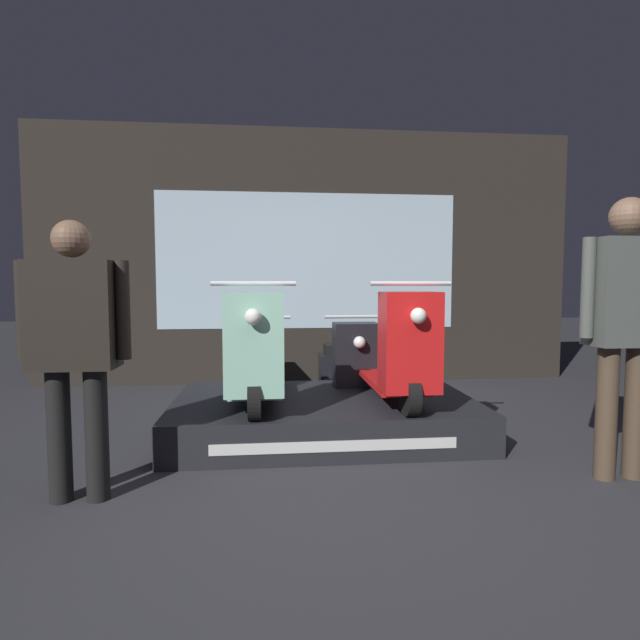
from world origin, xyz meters
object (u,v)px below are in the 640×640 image
Objects in this scene: scooter_display_right at (391,354)px; person_left_browsing at (75,336)px; person_right_browsing at (625,313)px; scooter_backrow_0 at (260,370)px; scooter_display_left at (257,356)px; scooter_backrow_1 at (347,368)px.

person_left_browsing is at bearing -153.02° from scooter_display_right.
scooter_backrow_0 is at bearing 137.23° from person_right_browsing.
scooter_display_left is 1.11m from scooter_display_right.
scooter_backrow_0 is (0.00, 1.11, -0.31)m from scooter_display_left.
scooter_backrow_1 is (0.91, 1.11, -0.31)m from scooter_display_left.
scooter_backrow_1 is (-0.20, 1.11, -0.31)m from scooter_display_right.
scooter_display_right is 0.93× the size of person_right_browsing.
scooter_display_right is at bearing 0.00° from scooter_display_left.
scooter_display_right is at bearing 139.31° from person_right_browsing.
scooter_display_left is at bearing 155.53° from person_right_browsing.
scooter_backrow_0 is 2.47m from person_left_browsing.
scooter_display_left is 0.93× the size of person_right_browsing.
scooter_display_right is 1.04× the size of person_left_browsing.
scooter_display_right is 1.60m from scooter_backrow_0.
person_left_browsing is 3.36m from person_right_browsing.
scooter_display_left reaches higher than scooter_backrow_0.
scooter_display_left is 1.00× the size of scooter_backrow_0.
person_left_browsing is 0.90× the size of person_right_browsing.
scooter_backrow_0 is (-1.11, 1.11, -0.31)m from scooter_display_right.
scooter_backrow_0 and scooter_backrow_1 have the same top height.
person_right_browsing is at bearing -56.33° from scooter_backrow_1.
scooter_backrow_1 is (0.91, 0.00, 0.00)m from scooter_backrow_0.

